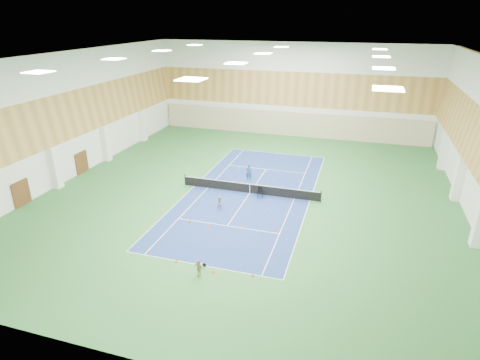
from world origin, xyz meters
name	(u,v)px	position (x,y,z in m)	size (l,w,h in m)	color
ground	(250,193)	(0.00, 0.00, 0.00)	(40.00, 40.00, 0.00)	#2C6730
room_shell	(250,130)	(0.00, 0.00, 6.00)	(36.00, 40.00, 12.00)	white
wood_cladding	(251,106)	(0.00, 0.00, 8.00)	(36.00, 40.00, 8.00)	#C18C47
ceiling_light_grid	(251,58)	(0.00, 0.00, 11.92)	(21.40, 25.40, 0.06)	white
court_surface	(250,193)	(0.00, 0.00, 0.01)	(10.97, 23.77, 0.01)	navy
tennis_balls_scatter	(250,193)	(0.00, 0.00, 0.05)	(10.57, 22.77, 0.07)	#BED824
tennis_net	(250,188)	(0.00, 0.00, 0.55)	(12.80, 0.10, 1.10)	black
back_curtain	(290,124)	(0.00, 19.75, 1.60)	(35.40, 0.16, 3.20)	#C6B793
door_left_a	(21,193)	(-17.92, -8.00, 1.10)	(0.08, 1.80, 2.20)	#593319
door_left_b	(82,162)	(-17.92, 0.00, 1.10)	(0.08, 1.80, 2.20)	#593319
coach	(249,172)	(-0.95, 2.99, 0.83)	(0.61, 0.40, 1.67)	#204994
child_court	(220,203)	(-1.48, -3.91, 0.59)	(0.57, 0.44, 1.17)	gray
child_apron	(199,268)	(0.35, -12.97, 0.57)	(0.67, 0.28, 1.14)	#9E895A
ball_cart	(260,193)	(1.12, -0.60, 0.46)	(0.53, 0.53, 0.91)	black
cone_svc_a	(190,221)	(-2.98, -6.71, 0.12)	(0.22, 0.22, 0.24)	#D6590B
cone_svc_b	(209,224)	(-1.40, -6.80, 0.12)	(0.22, 0.22, 0.24)	#F55C0C
cone_svc_c	(243,226)	(1.21, -6.21, 0.10)	(0.18, 0.18, 0.19)	orange
cone_svc_d	(275,230)	(3.70, -6.15, 0.12)	(0.22, 0.22, 0.25)	#FA560D
cone_base_a	(148,252)	(-3.95, -11.59, 0.10)	(0.18, 0.18, 0.20)	#DE5A0B
cone_base_b	(177,261)	(-1.63, -12.03, 0.11)	(0.21, 0.21, 0.23)	#D85B0B
cone_base_c	(214,271)	(1.13, -12.41, 0.12)	(0.21, 0.21, 0.23)	#E6590C
cone_base_d	(253,275)	(3.59, -12.06, 0.11)	(0.20, 0.20, 0.22)	#E74C0C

